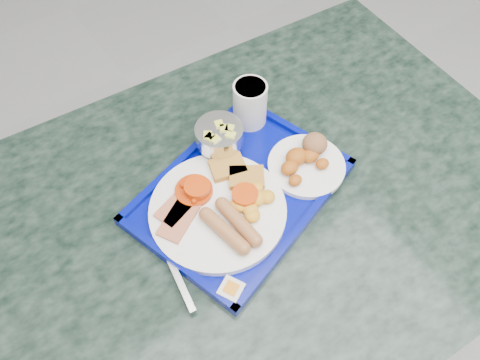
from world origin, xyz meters
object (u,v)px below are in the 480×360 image
at_px(table, 240,253).
at_px(fruit_bowl, 219,136).
at_px(juice_cup, 250,103).
at_px(main_plate, 221,207).
at_px(tray, 240,192).
at_px(bread_plate, 306,160).

bearing_deg(table, fruit_bowl, 71.72).
distance_m(fruit_bowl, juice_cup, 0.11).
xyz_separation_m(main_plate, juice_cup, (0.19, 0.16, 0.04)).
distance_m(table, fruit_bowl, 0.31).
relative_size(fruit_bowl, juice_cup, 0.97).
relative_size(tray, main_plate, 1.79).
distance_m(main_plate, bread_plate, 0.21).
bearing_deg(fruit_bowl, table, -108.28).
distance_m(bread_plate, fruit_bowl, 0.19).
bearing_deg(juice_cup, bread_plate, -82.25).
xyz_separation_m(table, main_plate, (-0.04, 0.01, 0.24)).
height_order(tray, bread_plate, bread_plate).
xyz_separation_m(bread_plate, juice_cup, (-0.02, 0.17, 0.04)).
bearing_deg(tray, main_plate, -163.95).
bearing_deg(bread_plate, table, -179.70).
xyz_separation_m(tray, fruit_bowl, (0.03, 0.12, 0.05)).
height_order(table, bread_plate, bread_plate).
height_order(main_plate, juice_cup, juice_cup).
xyz_separation_m(bread_plate, fruit_bowl, (-0.13, 0.14, 0.03)).
bearing_deg(fruit_bowl, bread_plate, -48.08).
height_order(table, main_plate, main_plate).
relative_size(tray, fruit_bowl, 4.78).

